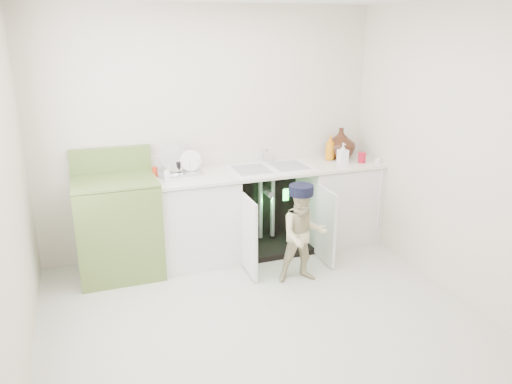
# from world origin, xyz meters

# --- Properties ---
(ground) EXTENTS (3.50, 3.50, 0.00)m
(ground) POSITION_xyz_m (0.00, 0.00, 0.00)
(ground) COLOR #B8B3A2
(ground) RESTS_ON ground
(room_shell) EXTENTS (6.00, 5.50, 1.26)m
(room_shell) POSITION_xyz_m (0.00, 0.00, 1.25)
(room_shell) COLOR beige
(room_shell) RESTS_ON ground
(counter_run) EXTENTS (2.44, 1.02, 1.23)m
(counter_run) POSITION_xyz_m (0.58, 1.21, 0.48)
(counter_run) COLOR silver
(counter_run) RESTS_ON ground
(avocado_stove) EXTENTS (0.76, 0.65, 1.18)m
(avocado_stove) POSITION_xyz_m (-1.00, 1.18, 0.49)
(avocado_stove) COLOR olive
(avocado_stove) RESTS_ON ground
(repair_worker) EXTENTS (0.50, 0.63, 0.93)m
(repair_worker) POSITION_xyz_m (0.58, 0.44, 0.47)
(repair_worker) COLOR #BFB289
(repair_worker) RESTS_ON ground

